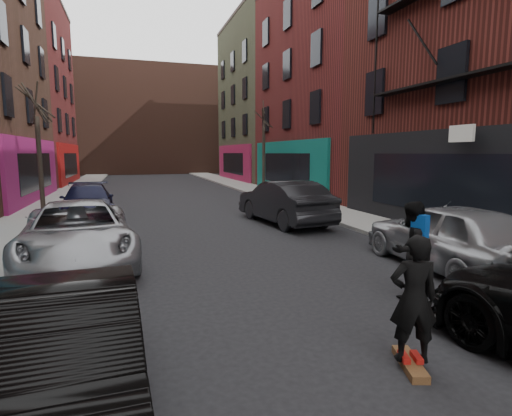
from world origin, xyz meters
TOP-DOWN VIEW (x-y plane):
  - sidewalk_left at (-6.25, 30.00)m, footprint 2.50×84.00m
  - sidewalk_right at (6.25, 30.00)m, footprint 2.50×84.00m
  - buildings_right at (13.50, 16.00)m, footprint 12.00×56.00m
  - building_far at (0.00, 56.00)m, footprint 40.00×10.00m
  - tree_left_far at (-6.20, 18.00)m, footprint 2.00×2.00m
  - tree_right_far at (6.20, 24.00)m, footprint 2.00×2.00m
  - parked_left_mid at (-3.20, 2.32)m, footprint 1.73×4.37m
  - parked_left_far at (-3.76, 8.86)m, footprint 3.08×5.77m
  - parked_left_end at (-4.18, 16.14)m, footprint 2.31×5.07m
  - parked_right_far at (4.60, 5.67)m, footprint 2.16×4.85m
  - parked_right_end at (3.20, 12.69)m, footprint 2.37×5.25m
  - skateboard at (0.84, 2.33)m, footprint 0.47×0.83m
  - skateboarder at (0.84, 2.33)m, footprint 0.69×0.57m
  - pedestrian at (2.50, 4.46)m, footprint 1.03×0.89m

SIDE VIEW (x-z plane):
  - skateboard at x=0.84m, z-range 0.00..0.10m
  - sidewalk_left at x=-6.25m, z-range 0.00..0.13m
  - sidewalk_right at x=6.25m, z-range 0.00..0.13m
  - parked_left_mid at x=-3.20m, z-range 0.00..1.42m
  - parked_left_end at x=-4.18m, z-range 0.00..1.44m
  - parked_left_far at x=-3.76m, z-range 0.00..1.54m
  - parked_right_far at x=4.60m, z-range 0.00..1.62m
  - parked_right_end at x=3.20m, z-range 0.00..1.67m
  - skateboarder at x=0.84m, z-range 0.10..1.74m
  - pedestrian at x=2.50m, z-range 0.01..1.84m
  - tree_left_far at x=-6.20m, z-range 0.13..6.63m
  - tree_right_far at x=6.20m, z-range 0.13..6.93m
  - building_far at x=0.00m, z-range 0.00..14.00m
  - buildings_right at x=13.50m, z-range 0.00..16.00m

